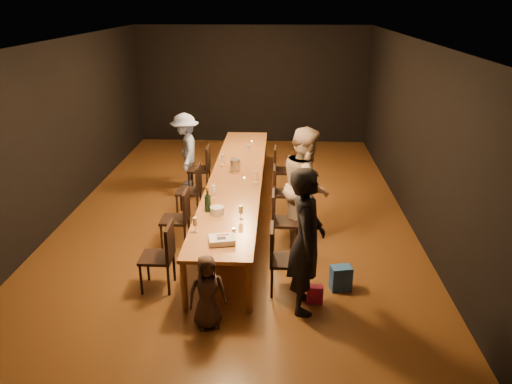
{
  "coord_description": "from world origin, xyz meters",
  "views": [
    {
      "loc": [
        0.73,
        -8.12,
        3.64
      ],
      "look_at": [
        0.41,
        -1.38,
        1.0
      ],
      "focal_mm": 35.0,
      "sensor_mm": 36.0,
      "label": 1
    }
  ],
  "objects_px": {
    "child": "(207,292)",
    "chair_left_0": "(157,257)",
    "champagne_bottle": "(208,199)",
    "chair_right_1": "(285,221)",
    "woman_birthday": "(306,241)",
    "birthday_cake": "(222,240)",
    "chair_right_3": "(285,170)",
    "chair_right_2": "(285,192)",
    "plate_stack": "(217,211)",
    "ice_bucket": "(235,165)",
    "table": "(236,179)",
    "chair_left_2": "(188,191)",
    "woman_tan": "(305,186)",
    "man_blue": "(186,151)",
    "chair_right_0": "(286,260)",
    "chair_left_3": "(199,169)",
    "chair_left_1": "(175,219)"
  },
  "relations": [
    {
      "from": "child",
      "to": "chair_left_0",
      "type": "bearing_deg",
      "value": 116.73
    },
    {
      "from": "chair_left_0",
      "to": "champagne_bottle",
      "type": "distance_m",
      "value": 1.14
    },
    {
      "from": "chair_right_1",
      "to": "child",
      "type": "bearing_deg",
      "value": -24.7
    },
    {
      "from": "woman_birthday",
      "to": "birthday_cake",
      "type": "distance_m",
      "value": 1.09
    },
    {
      "from": "child",
      "to": "champagne_bottle",
      "type": "height_order",
      "value": "champagne_bottle"
    },
    {
      "from": "chair_right_3",
      "to": "birthday_cake",
      "type": "distance_m",
      "value": 3.81
    },
    {
      "from": "chair_right_2",
      "to": "plate_stack",
      "type": "xyz_separation_m",
      "value": [
        -0.99,
        -1.63,
        0.34
      ]
    },
    {
      "from": "chair_left_0",
      "to": "child",
      "type": "height_order",
      "value": "chair_left_0"
    },
    {
      "from": "champagne_bottle",
      "to": "ice_bucket",
      "type": "bearing_deg",
      "value": 83.02
    },
    {
      "from": "table",
      "to": "chair_left_2",
      "type": "relative_size",
      "value": 6.45
    },
    {
      "from": "woman_birthday",
      "to": "plate_stack",
      "type": "distance_m",
      "value": 1.66
    },
    {
      "from": "plate_stack",
      "to": "table",
      "type": "bearing_deg",
      "value": 85.26
    },
    {
      "from": "chair_right_1",
      "to": "birthday_cake",
      "type": "height_order",
      "value": "chair_right_1"
    },
    {
      "from": "table",
      "to": "ice_bucket",
      "type": "bearing_deg",
      "value": 98.28
    },
    {
      "from": "table",
      "to": "woman_birthday",
      "type": "relative_size",
      "value": 3.24
    },
    {
      "from": "woman_tan",
      "to": "man_blue",
      "type": "xyz_separation_m",
      "value": [
        -2.3,
        2.36,
        -0.17
      ]
    },
    {
      "from": "birthday_cake",
      "to": "chair_right_0",
      "type": "bearing_deg",
      "value": -5.07
    },
    {
      "from": "chair_left_0",
      "to": "chair_left_2",
      "type": "bearing_deg",
      "value": 0.0
    },
    {
      "from": "chair_left_3",
      "to": "chair_left_1",
      "type": "bearing_deg",
      "value": -180.0
    },
    {
      "from": "table",
      "to": "chair_left_3",
      "type": "bearing_deg",
      "value": 125.31
    },
    {
      "from": "table",
      "to": "woman_birthday",
      "type": "bearing_deg",
      "value": -68.67
    },
    {
      "from": "man_blue",
      "to": "table",
      "type": "bearing_deg",
      "value": 24.97
    },
    {
      "from": "chair_right_0",
      "to": "chair_right_3",
      "type": "bearing_deg",
      "value": 180.0
    },
    {
      "from": "champagne_bottle",
      "to": "woman_birthday",
      "type": "bearing_deg",
      "value": -41.99
    },
    {
      "from": "woman_birthday",
      "to": "champagne_bottle",
      "type": "distance_m",
      "value": 1.82
    },
    {
      "from": "plate_stack",
      "to": "child",
      "type": "bearing_deg",
      "value": -87.55
    },
    {
      "from": "chair_left_2",
      "to": "chair_right_1",
      "type": "bearing_deg",
      "value": -125.22
    },
    {
      "from": "man_blue",
      "to": "chair_left_3",
      "type": "bearing_deg",
      "value": 34.74
    },
    {
      "from": "chair_left_3",
      "to": "champagne_bottle",
      "type": "height_order",
      "value": "champagne_bottle"
    },
    {
      "from": "man_blue",
      "to": "birthday_cake",
      "type": "height_order",
      "value": "man_blue"
    },
    {
      "from": "child",
      "to": "chair_left_2",
      "type": "bearing_deg",
      "value": 86.01
    },
    {
      "from": "chair_right_0",
      "to": "ice_bucket",
      "type": "xyz_separation_m",
      "value": [
        -0.9,
        2.73,
        0.38
      ]
    },
    {
      "from": "child",
      "to": "chair_right_1",
      "type": "bearing_deg",
      "value": 47.57
    },
    {
      "from": "champagne_bottle",
      "to": "chair_right_1",
      "type": "bearing_deg",
      "value": 16.84
    },
    {
      "from": "table",
      "to": "child",
      "type": "distance_m",
      "value": 3.21
    },
    {
      "from": "chair_right_2",
      "to": "woman_tan",
      "type": "distance_m",
      "value": 1.04
    },
    {
      "from": "chair_right_1",
      "to": "plate_stack",
      "type": "relative_size",
      "value": 4.69
    },
    {
      "from": "chair_right_0",
      "to": "chair_left_3",
      "type": "relative_size",
      "value": 1.0
    },
    {
      "from": "chair_right_1",
      "to": "chair_left_3",
      "type": "xyz_separation_m",
      "value": [
        -1.7,
        2.4,
        0.0
      ]
    },
    {
      "from": "ice_bucket",
      "to": "plate_stack",
      "type": "bearing_deg",
      "value": -92.53
    },
    {
      "from": "chair_left_1",
      "to": "birthday_cake",
      "type": "xyz_separation_m",
      "value": [
        0.88,
        -1.31,
        0.32
      ]
    },
    {
      "from": "chair_right_0",
      "to": "chair_left_0",
      "type": "height_order",
      "value": "same"
    },
    {
      "from": "champagne_bottle",
      "to": "chair_right_2",
      "type": "bearing_deg",
      "value": 53.81
    },
    {
      "from": "chair_left_3",
      "to": "woman_birthday",
      "type": "relative_size",
      "value": 0.5
    },
    {
      "from": "chair_left_3",
      "to": "child",
      "type": "distance_m",
      "value": 4.47
    },
    {
      "from": "chair_right_0",
      "to": "chair_left_1",
      "type": "relative_size",
      "value": 1.0
    },
    {
      "from": "chair_right_0",
      "to": "chair_left_1",
      "type": "distance_m",
      "value": 2.08
    },
    {
      "from": "chair_right_3",
      "to": "ice_bucket",
      "type": "relative_size",
      "value": 4.7
    },
    {
      "from": "chair_left_0",
      "to": "table",
      "type": "bearing_deg",
      "value": -19.5
    },
    {
      "from": "chair_right_0",
      "to": "chair_left_1",
      "type": "bearing_deg",
      "value": -125.22
    }
  ]
}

